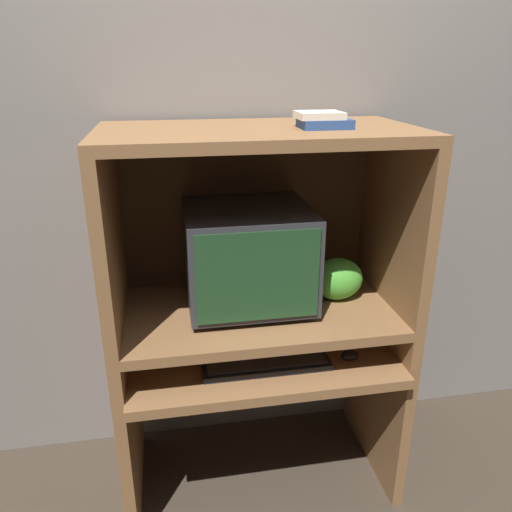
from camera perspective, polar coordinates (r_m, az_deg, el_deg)
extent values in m
cube|color=gray|center=(1.97, -1.51, 12.87)|extent=(6.00, 0.06, 2.60)
cube|color=brown|center=(2.06, -14.09, -18.23)|extent=(0.04, 0.55, 0.60)
cube|color=brown|center=(2.19, 13.50, -15.32)|extent=(0.04, 0.55, 0.60)
cube|color=brown|center=(1.78, 1.15, -12.96)|extent=(0.95, 0.34, 0.04)
cube|color=brown|center=(1.84, -15.16, -9.07)|extent=(0.04, 0.55, 0.16)
cube|color=brown|center=(1.99, 14.43, -6.52)|extent=(0.04, 0.55, 0.16)
cube|color=brown|center=(1.83, 0.29, -6.36)|extent=(0.95, 0.55, 0.04)
cube|color=brown|center=(1.68, -16.45, 2.67)|extent=(0.04, 0.55, 0.64)
cube|color=brown|center=(1.85, 15.55, 4.42)|extent=(0.04, 0.55, 0.64)
cube|color=brown|center=(1.63, 0.33, 13.84)|extent=(0.95, 0.55, 0.04)
cube|color=#48321E|center=(1.94, -1.12, 6.05)|extent=(0.95, 0.01, 0.64)
cylinder|color=#333338|center=(1.85, -0.92, -4.99)|extent=(0.23, 0.23, 0.02)
cube|color=#333338|center=(1.78, -0.96, 0.22)|extent=(0.44, 0.41, 0.34)
cube|color=#1E4223|center=(1.59, 0.25, -2.41)|extent=(0.40, 0.01, 0.31)
cube|color=black|center=(1.78, 1.20, -12.07)|extent=(0.44, 0.15, 0.02)
cube|color=#333335|center=(1.77, 1.20, -11.72)|extent=(0.41, 0.12, 0.01)
ellipsoid|color=black|center=(1.84, 10.66, -11.07)|extent=(0.07, 0.04, 0.03)
ellipsoid|color=green|center=(1.88, 9.25, -2.59)|extent=(0.19, 0.14, 0.16)
cube|color=navy|center=(1.63, 7.87, 14.78)|extent=(0.16, 0.12, 0.03)
cube|color=beige|center=(1.62, 7.24, 15.69)|extent=(0.14, 0.12, 0.02)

